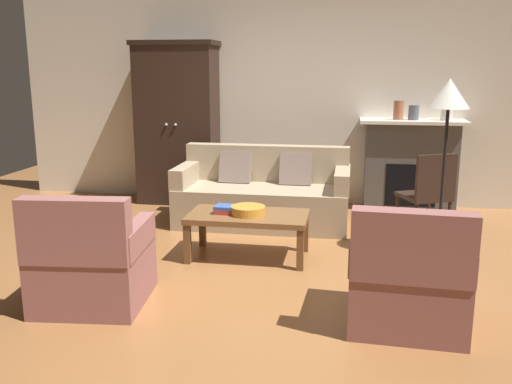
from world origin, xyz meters
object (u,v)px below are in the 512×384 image
at_px(coffee_table, 248,220).
at_px(armchair_near_right, 408,282).
at_px(armoire, 178,123).
at_px(mantel_vase_slate, 414,112).
at_px(fireplace, 410,165).
at_px(side_chair_wooden, 429,190).
at_px(book_stack, 228,209).
at_px(mantel_vase_cream, 447,110).
at_px(mantel_vase_terracotta, 398,110).
at_px(couch, 263,196).
at_px(floor_lamp, 448,104).
at_px(armchair_near_left, 91,264).
at_px(fruit_bowl, 248,210).

xyz_separation_m(coffee_table, armchair_near_right, (1.33, -1.20, -0.05)).
relative_size(armoire, mantel_vase_slate, 11.65).
distance_m(fireplace, coffee_table, 2.69).
distance_m(armoire, armchair_near_right, 4.24).
height_order(coffee_table, side_chair_wooden, side_chair_wooden).
bearing_deg(book_stack, mantel_vase_cream, 43.69).
height_order(mantel_vase_terracotta, mantel_vase_slate, mantel_vase_terracotta).
xyz_separation_m(fireplace, couch, (-1.69, -0.94, -0.25)).
bearing_deg(fireplace, armchair_near_right, -95.40).
distance_m(fireplace, floor_lamp, 2.01).
height_order(mantel_vase_terracotta, side_chair_wooden, mantel_vase_terracotta).
bearing_deg(armoire, floor_lamp, -29.60).
bearing_deg(side_chair_wooden, mantel_vase_cream, 75.75).
bearing_deg(floor_lamp, couch, 154.15).
bearing_deg(armchair_near_left, armchair_near_right, 1.10).
height_order(fireplace, mantel_vase_terracotta, mantel_vase_terracotta).
xyz_separation_m(book_stack, armchair_near_left, (-0.76, -1.24, -0.14)).
height_order(fireplace, mantel_vase_slate, mantel_vase_slate).
xyz_separation_m(mantel_vase_terracotta, mantel_vase_cream, (0.56, 0.00, 0.01)).
bearing_deg(mantel_vase_terracotta, floor_lamp, -80.93).
bearing_deg(armoire, fireplace, 1.51).
xyz_separation_m(fruit_bowl, floor_lamp, (1.74, 0.33, 0.96)).
bearing_deg(mantel_vase_cream, mantel_vase_terracotta, 180.00).
relative_size(armchair_near_right, floor_lamp, 0.53).
bearing_deg(coffee_table, couch, 92.30).
xyz_separation_m(couch, book_stack, (-0.14, -1.18, 0.14)).
bearing_deg(side_chair_wooden, book_stack, -154.71).
relative_size(coffee_table, mantel_vase_slate, 6.20).
height_order(fruit_bowl, mantel_vase_cream, mantel_vase_cream).
distance_m(fruit_bowl, floor_lamp, 2.02).
bearing_deg(book_stack, mantel_vase_slate, 49.09).
xyz_separation_m(mantel_vase_slate, armchair_near_right, (-0.31, -3.30, -0.89)).
height_order(armoire, armchair_near_right, armoire).
height_order(fireplace, book_stack, fireplace).
height_order(mantel_vase_cream, floor_lamp, floor_lamp).
height_order(fruit_bowl, armchair_near_right, armchair_near_right).
relative_size(armoire, mantel_vase_cream, 8.53).
height_order(fruit_bowl, armchair_near_left, armchair_near_left).
xyz_separation_m(coffee_table, fruit_bowl, (0.00, -0.02, 0.09)).
height_order(side_chair_wooden, floor_lamp, floor_lamp).
height_order(coffee_table, floor_lamp, floor_lamp).
height_order(book_stack, mantel_vase_cream, mantel_vase_cream).
bearing_deg(armchair_near_right, book_stack, 141.76).
bearing_deg(mantel_vase_slate, fireplace, 90.00).
distance_m(couch, fruit_bowl, 1.21).
bearing_deg(book_stack, mantel_vase_terracotta, 52.01).
relative_size(side_chair_wooden, floor_lamp, 0.55).
xyz_separation_m(coffee_table, side_chair_wooden, (1.71, 0.89, 0.15)).
distance_m(fruit_bowl, side_chair_wooden, 1.94).
bearing_deg(coffee_table, side_chair_wooden, 27.46).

